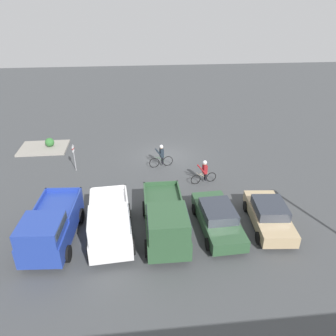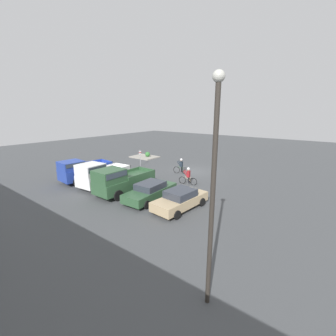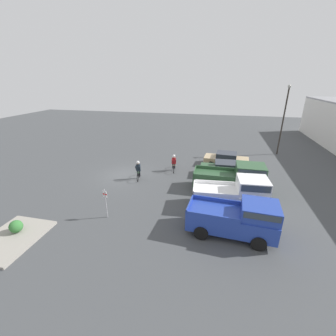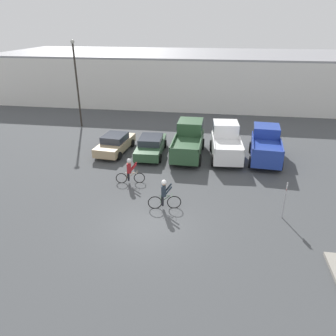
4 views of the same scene
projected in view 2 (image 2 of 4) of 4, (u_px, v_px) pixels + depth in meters
The scene contains 12 objects.
ground_plane at pixel (193, 171), 25.80m from camera, with size 80.00×80.00×0.00m, color #424447.
sedan_0 at pixel (180, 199), 15.71m from camera, with size 2.25×4.54×1.40m.
sedan_1 at pixel (150, 191), 17.36m from camera, with size 2.13×4.80×1.38m.
pickup_truck_0 at pixel (120, 180), 18.46m from camera, with size 2.25×5.39×2.30m.
pickup_truck_1 at pixel (100, 174), 20.12m from camera, with size 2.48×4.99×2.33m.
pickup_truck_2 at pixel (83, 170), 21.86m from camera, with size 2.50×5.01×2.18m.
cyclist_0 at pixel (181, 166), 24.59m from camera, with size 1.77×0.53×1.73m.
cyclist_1 at pixel (188, 175), 20.98m from camera, with size 1.79×0.54×1.66m.
fire_lane_sign at pixel (140, 156), 28.09m from camera, with size 0.09×0.30×2.02m.
lamppost at pixel (213, 183), 7.02m from camera, with size 0.36×0.36×7.81m.
curb_island at pixel (145, 157), 33.50m from camera, with size 3.78×2.91×0.15m, color gray.
shrub at pixel (148, 154), 33.17m from camera, with size 0.72×0.72×0.72m.
Camera 2 is at (-12.79, 21.58, 6.68)m, focal length 24.00 mm.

